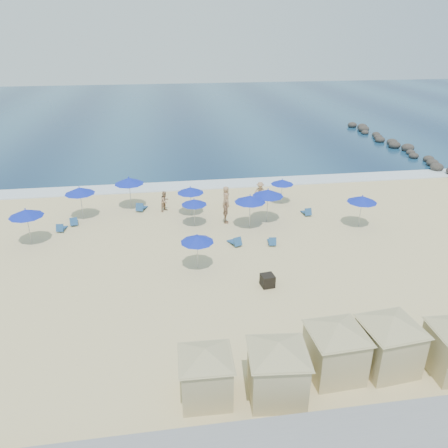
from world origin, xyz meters
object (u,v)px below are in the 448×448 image
Objects in this scene: rock_jetty at (399,146)px; beachgoer_1 at (226,212)px; umbrella_8 at (282,182)px; beachgoer_0 at (165,201)px; umbrella_4 at (194,202)px; beachgoer_3 at (226,197)px; umbrella_2 at (129,181)px; umbrella_7 at (250,199)px; umbrella_6 at (268,193)px; umbrella_3 at (190,190)px; umbrella_0 at (80,191)px; cabana_2 at (336,342)px; cabana_3 at (390,335)px; cabana_0 at (206,367)px; umbrella_5 at (197,239)px; umbrella_9 at (362,199)px; cabana_1 at (278,362)px; trash_bin at (267,281)px; beachgoer_2 at (260,192)px; umbrella_1 at (26,213)px.

beachgoer_1 reaches higher than rock_jetty.
beachgoer_0 is (-9.54, -0.27, -1.03)m from umbrella_8.
umbrella_4 is (-25.94, -18.15, 1.48)m from rock_jetty.
umbrella_2 is at bearing 102.31° from beachgoer_3.
umbrella_7 is (8.67, -5.11, -0.07)m from umbrella_2.
umbrella_6 is 1.61× the size of beachgoer_0.
umbrella_3 is 1.36× the size of beachgoer_1.
umbrella_6 is 1.52× the size of beachgoer_1.
umbrella_6 is (13.73, -2.70, 0.06)m from umbrella_0.
cabana_2 is 2.35m from cabana_3.
umbrella_5 is at bearing 86.50° from cabana_0.
umbrella_9 is 14.88m from beachgoer_0.
umbrella_0 reaches higher than beachgoer_0.
umbrella_0 is at bearing 117.53° from cabana_1.
cabana_0 is at bearing -107.56° from umbrella_7.
cabana_1 is 1.00× the size of cabana_2.
umbrella_0 reaches higher than umbrella_3.
cabana_2 reaches higher than beachgoer_0.
trash_bin is 12.08m from beachgoer_3.
beachgoer_0 is at bearing -21.33° from umbrella_2.
umbrella_7 is (3.91, -0.92, 0.37)m from umbrella_4.
umbrella_0 is at bearing 112.50° from beachgoer_3.
beachgoer_2 is at bearing -56.35° from beachgoer_3.
umbrella_5 is 1.32× the size of beachgoer_1.
beachgoer_1 is at bearing 105.67° from cabana_3.
umbrella_3 is 6.29m from beachgoer_2.
umbrella_8 is at bearing 129.66° from umbrella_9.
umbrella_0 reaches higher than umbrella_9.
beachgoer_1 is (-3.11, 0.13, -1.41)m from umbrella_6.
umbrella_6 is 3.42m from beachgoer_1.
beachgoer_0 is at bearing 108.84° from cabana_2.
umbrella_8 is at bearing 81.00° from cabana_2.
umbrella_7 is at bearing -139.11° from rock_jetty.
umbrella_7 reaches higher than umbrella_5.
beachgoer_2 is (-0.99, 19.79, -0.81)m from cabana_3.
cabana_3 is at bearing -156.41° from beachgoer_1.
umbrella_6 is 1.23× the size of umbrella_8.
umbrella_0 reaches higher than umbrella_4.
umbrella_2 is at bearing 157.42° from umbrella_6.
umbrella_2 is 6.35m from umbrella_4.
cabana_2 is at bearing -88.88° from trash_bin.
cabana_2 reaches higher than umbrella_0.
beachgoer_1 is at bearing 88.61° from trash_bin.
umbrella_6 is at bearing 163.96° from umbrella_9.
umbrella_7 is 7.35m from beachgoer_0.
umbrella_3 is (-6.87, 17.90, 0.35)m from cabana_3.
cabana_3 is 19.26m from umbrella_8.
cabana_3 is 11.96m from umbrella_5.
umbrella_8 is at bearing 14.08° from umbrella_1.
umbrella_7 reaches higher than rock_jetty.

